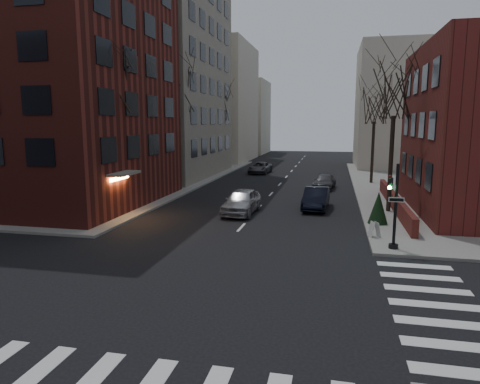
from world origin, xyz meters
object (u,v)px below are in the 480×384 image
parked_sedan (316,198)px  evergreen_shrub (378,208)px  tree_left_b (179,90)px  streetlamp_far (228,137)px  car_lane_far (260,168)px  car_lane_silver (242,201)px  tree_left_c (219,106)px  tree_right_b (375,106)px  traffic_signal (394,212)px  tree_left_a (113,83)px  tree_right_a (395,91)px  streetlamp_near (170,144)px  sandwich_board (374,229)px  car_lane_gray (324,182)px

parked_sedan → evergreen_shrub: evergreen_shrub is taller
tree_left_b → parked_sedan: bearing=-30.8°
streetlamp_far → evergreen_shrub: bearing=-60.2°
car_lane_far → evergreen_shrub: 26.98m
parked_sedan → car_lane_silver: 5.44m
tree_left_c → tree_right_b: tree_left_c is taller
traffic_signal → tree_left_a: 18.66m
car_lane_far → tree_right_b: bearing=-25.1°
tree_right_a → streetlamp_far: (-17.00, 24.00, -3.79)m
tree_left_b → streetlamp_near: bearing=-81.5°
tree_left_a → tree_right_b: size_ratio=1.12×
tree_left_a → traffic_signal: bearing=-16.6°
tree_right_a → car_lane_far: size_ratio=2.02×
tree_left_b → sandwich_board: (16.10, -15.07, -8.36)m
traffic_signal → car_lane_far: (-11.40, 29.65, -1.24)m
car_lane_silver → car_lane_far: 22.99m
tree_left_b → streetlamp_far: tree_left_b is taller
streetlamp_far → evergreen_shrub: streetlamp_far is taller
streetlamp_near → evergreen_shrub: streetlamp_near is taller
tree_right_a → car_lane_far: 25.11m
tree_left_a → parked_sedan: tree_left_a is taller
tree_right_b → parked_sedan: tree_right_b is taller
sandwich_board → tree_left_c: bearing=98.4°
traffic_signal → tree_right_a: size_ratio=0.41×
car_lane_gray → sandwich_board: bearing=-74.5°
tree_left_c → car_lane_silver: (8.00, -24.20, -7.21)m
tree_right_a → streetlamp_near: (-17.00, 4.00, -3.79)m
tree_right_a → tree_right_b: tree_right_a is taller
tree_left_c → car_lane_gray: (13.16, -11.99, -7.39)m
traffic_signal → tree_left_a: bearing=163.4°
tree_right_a → car_lane_silver: tree_right_a is taller
tree_left_b → sandwich_board: 23.58m
tree_right_a → streetlamp_near: tree_right_a is taller
tree_right_b → car_lane_silver: (-9.60, -16.20, -6.77)m
tree_right_a → car_lane_far: (-12.26, 20.64, -7.36)m
streetlamp_near → car_lane_gray: (12.56, 6.01, -3.60)m
streetlamp_near → streetlamp_far: size_ratio=1.00×
parked_sedan → evergreen_shrub: 5.68m
car_lane_gray → tree_left_b: bearing=-165.5°
tree_right_b → car_lane_far: (-12.26, 6.64, -6.92)m
tree_left_a → sandwich_board: tree_left_a is taller
tree_left_b → streetlamp_near: (0.60, -4.00, -4.68)m
tree_right_b → car_lane_gray: (-4.44, -3.99, -6.95)m
streetlamp_far → parked_sedan: size_ratio=1.37×
sandwich_board → tree_right_b: bearing=65.3°
tree_right_a → streetlamp_far: 29.65m
parked_sedan → car_lane_silver: size_ratio=0.95×
sandwich_board → evergreen_shrub: bearing=61.2°
tree_left_c → car_lane_gray: size_ratio=2.21×
tree_right_a → streetlamp_near: size_ratio=1.55×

